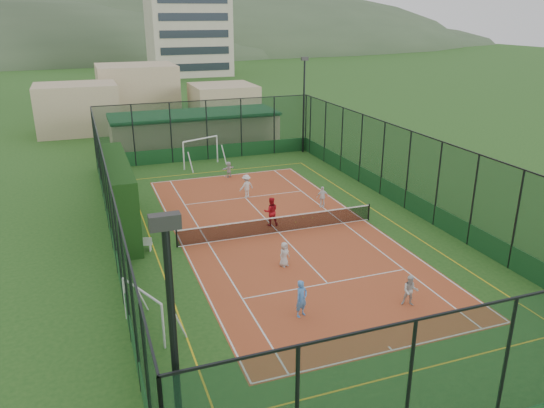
{
  "coord_description": "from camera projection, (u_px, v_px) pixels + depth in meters",
  "views": [
    {
      "loc": [
        -9.87,
        -25.94,
        11.79
      ],
      "look_at": [
        0.15,
        1.51,
        1.2
      ],
      "focal_mm": 35.0,
      "sensor_mm": 36.0,
      "label": 1
    }
  ],
  "objects": [
    {
      "name": "ground",
      "position": [
        279.0,
        233.0,
        30.11
      ],
      "size": [
        300.0,
        300.0,
        0.0
      ],
      "primitive_type": "plane",
      "color": "#21501B",
      "rests_on": "ground"
    },
    {
      "name": "distant_hills",
      "position": [
        106.0,
        53.0,
        162.59
      ],
      "size": [
        200.0,
        60.0,
        24.0
      ],
      "primitive_type": null,
      "color": "#384C33",
      "rests_on": "ground"
    },
    {
      "name": "perimeter_fence",
      "position": [
        279.0,
        191.0,
        29.26
      ],
      "size": [
        18.12,
        34.12,
        5.0
      ],
      "primitive_type": null,
      "color": "#10321C",
      "rests_on": "ground"
    },
    {
      "name": "child_near_left",
      "position": [
        284.0,
        254.0,
        25.93
      ],
      "size": [
        0.73,
        0.62,
        1.26
      ],
      "primitive_type": "imported",
      "rotation": [
        0.0,
        0.0,
        0.44
      ],
      "color": "silver",
      "rests_on": "court_slab"
    },
    {
      "name": "tennis_balls",
      "position": [
        281.0,
        221.0,
        31.7
      ],
      "size": [
        5.91,
        1.13,
        0.07
      ],
      "color": "#CCE033",
      "rests_on": "court_slab"
    },
    {
      "name": "tennis_net",
      "position": [
        279.0,
        224.0,
        29.93
      ],
      "size": [
        11.67,
        0.12,
        1.06
      ],
      "primitive_type": null,
      "color": "black",
      "rests_on": "ground"
    },
    {
      "name": "futsal_goal_far",
      "position": [
        201.0,
        152.0,
        42.84
      ],
      "size": [
        3.58,
        2.32,
        2.24
      ],
      "primitive_type": null,
      "rotation": [
        0.0,
        0.0,
        0.42
      ],
      "color": "white",
      "rests_on": "ground"
    },
    {
      "name": "hedge_left",
      "position": [
        119.0,
        195.0,
        30.12
      ],
      "size": [
        1.38,
        9.19,
        4.02
      ],
      "primitive_type": "cube",
      "color": "black",
      "rests_on": "ground"
    },
    {
      "name": "child_near_right",
      "position": [
        410.0,
        291.0,
        22.41
      ],
      "size": [
        0.84,
        0.78,
        1.38
      ],
      "primitive_type": "imported",
      "rotation": [
        0.0,
        0.0,
        -0.51
      ],
      "color": "silver",
      "rests_on": "court_slab"
    },
    {
      "name": "floodlight_sw",
      "position": [
        178.0,
        395.0,
        11.27
      ],
      "size": [
        0.6,
        0.26,
        8.25
      ],
      "primitive_type": null,
      "color": "black",
      "rests_on": "ground"
    },
    {
      "name": "child_far_back",
      "position": [
        229.0,
        169.0,
        40.06
      ],
      "size": [
        1.17,
        0.77,
        1.2
      ],
      "primitive_type": "imported",
      "rotation": [
        0.0,
        0.0,
        3.55
      ],
      "color": "silver",
      "rests_on": "court_slab"
    },
    {
      "name": "child_far_right",
      "position": [
        323.0,
        197.0,
        33.85
      ],
      "size": [
        0.83,
        0.42,
        1.37
      ],
      "primitive_type": "imported",
      "rotation": [
        0.0,
        0.0,
        3.03
      ],
      "color": "white",
      "rests_on": "court_slab"
    },
    {
      "name": "court_slab",
      "position": [
        279.0,
        233.0,
        30.11
      ],
      "size": [
        11.17,
        23.97,
        0.01
      ],
      "primitive_type": "cube",
      "color": "#AA4B25",
      "rests_on": "ground"
    },
    {
      "name": "coach",
      "position": [
        271.0,
        211.0,
        30.86
      ],
      "size": [
        0.94,
        0.79,
        1.72
      ],
      "primitive_type": "imported",
      "rotation": [
        0.0,
        0.0,
        2.96
      ],
      "color": "red",
      "rests_on": "court_slab"
    },
    {
      "name": "child_far_left",
      "position": [
        246.0,
        186.0,
        35.57
      ],
      "size": [
        1.14,
        0.83,
        1.59
      ],
      "primitive_type": "imported",
      "rotation": [
        0.0,
        0.0,
        3.4
      ],
      "color": "silver",
      "rests_on": "court_slab"
    },
    {
      "name": "child_near_mid",
      "position": [
        301.0,
        299.0,
        21.58
      ],
      "size": [
        0.69,
        0.59,
        1.6
      ],
      "primitive_type": "imported",
      "rotation": [
        0.0,
        0.0,
        0.41
      ],
      "color": "#4F8FE1",
      "rests_on": "court_slab"
    },
    {
      "name": "floodlight_ne",
      "position": [
        304.0,
        106.0,
        46.14
      ],
      "size": [
        0.6,
        0.26,
        8.25
      ],
      "primitive_type": null,
      "color": "black",
      "rests_on": "ground"
    },
    {
      "name": "clubhouse",
      "position": [
        195.0,
        130.0,
        49.0
      ],
      "size": [
        15.2,
        7.2,
        3.15
      ],
      "primitive_type": null,
      "color": "tan",
      "rests_on": "ground"
    },
    {
      "name": "futsal_goal_near",
      "position": [
        143.0,
        312.0,
        20.4
      ],
      "size": [
        2.96,
        1.92,
        1.85
      ],
      "primitive_type": null,
      "rotation": [
        0.0,
        0.0,
        1.99
      ],
      "color": "white",
      "rests_on": "ground"
    },
    {
      "name": "white_bench",
      "position": [
        138.0,
        243.0,
        27.68
      ],
      "size": [
        1.54,
        0.89,
        0.84
      ],
      "primitive_type": null,
      "rotation": [
        0.0,
        0.0,
        -0.35
      ],
      "color": "white",
      "rests_on": "ground"
    }
  ]
}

